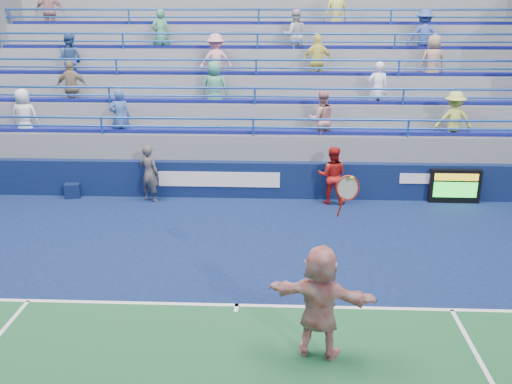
{
  "coord_description": "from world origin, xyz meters",
  "views": [
    {
      "loc": [
        0.79,
        -9.72,
        5.57
      ],
      "look_at": [
        0.26,
        2.5,
        1.5
      ],
      "focal_mm": 40.0,
      "sensor_mm": 36.0,
      "label": 1
    }
  ],
  "objects_px": {
    "tennis_player": "(320,302)",
    "ball_girl": "(332,176)",
    "judge_chair": "(73,189)",
    "serve_speed_board": "(455,186)",
    "line_judge": "(149,173)"
  },
  "relations": [
    {
      "from": "tennis_player",
      "to": "ball_girl",
      "type": "relative_size",
      "value": 1.84
    },
    {
      "from": "judge_chair",
      "to": "tennis_player",
      "type": "distance_m",
      "value": 10.42
    },
    {
      "from": "judge_chair",
      "to": "serve_speed_board",
      "type": "bearing_deg",
      "value": -0.16
    },
    {
      "from": "judge_chair",
      "to": "ball_girl",
      "type": "height_order",
      "value": "ball_girl"
    },
    {
      "from": "judge_chair",
      "to": "tennis_player",
      "type": "bearing_deg",
      "value": -48.53
    },
    {
      "from": "line_judge",
      "to": "ball_girl",
      "type": "distance_m",
      "value": 5.3
    },
    {
      "from": "tennis_player",
      "to": "ball_girl",
      "type": "bearing_deg",
      "value": 83.76
    },
    {
      "from": "judge_chair",
      "to": "ball_girl",
      "type": "distance_m",
      "value": 7.73
    },
    {
      "from": "line_judge",
      "to": "tennis_player",
      "type": "bearing_deg",
      "value": 144.23
    },
    {
      "from": "serve_speed_board",
      "to": "line_judge",
      "type": "xyz_separation_m",
      "value": [
        -8.88,
        -0.21,
        0.34
      ]
    },
    {
      "from": "serve_speed_board",
      "to": "tennis_player",
      "type": "xyz_separation_m",
      "value": [
        -4.41,
        -7.76,
        0.47
      ]
    },
    {
      "from": "judge_chair",
      "to": "line_judge",
      "type": "height_order",
      "value": "line_judge"
    },
    {
      "from": "judge_chair",
      "to": "ball_girl",
      "type": "bearing_deg",
      "value": -1.69
    },
    {
      "from": "serve_speed_board",
      "to": "judge_chair",
      "type": "bearing_deg",
      "value": 179.84
    },
    {
      "from": "judge_chair",
      "to": "tennis_player",
      "type": "xyz_separation_m",
      "value": [
        6.88,
        -7.79,
        0.73
      ]
    }
  ]
}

